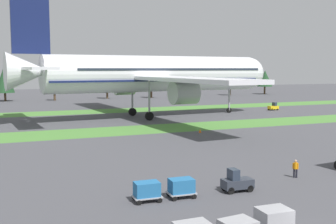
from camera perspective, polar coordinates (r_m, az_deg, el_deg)
The scene contains 11 objects.
grass_strip_near at distance 69.76m, azimuth -7.56°, elevation -2.62°, with size 320.00×10.27×0.01m, color #4C8438.
grass_strip_far at distance 101.34m, azimuth -12.25°, elevation -0.02°, with size 320.00×10.27×0.01m, color #4C8438.
airliner at distance 88.31m, azimuth -2.18°, elevation 5.29°, with size 58.03×72.06×25.90m.
baggage_tug at distance 36.18m, azimuth 9.38°, elevation -9.45°, with size 2.66×1.42×1.97m.
cargo_dolly_lead at distance 34.08m, azimuth 1.84°, elevation -10.15°, with size 2.27×1.61×1.55m.
cargo_dolly_second at distance 33.18m, azimuth -2.91°, elevation -10.61°, with size 2.27×1.61×1.55m.
pushback_tractor at distance 106.95m, azimuth 14.25°, elevation 0.68°, with size 2.69×1.50×1.97m.
ground_crew_marshaller at distance 41.82m, azimuth 17.06°, elevation -7.33°, with size 0.45×0.40×1.74m.
uld_container_1 at distance 27.74m, azimuth 14.30°, elevation -14.34°, with size 2.00×1.60×1.69m, color #A3A3A8.
taxiway_marker_0 at distance 67.77m, azimuth 4.42°, elevation -2.57°, with size 0.44×0.44×0.65m, color orange.
distant_tree_line at distance 141.56m, azimuth -14.23°, elevation 4.31°, with size 171.87×9.85×11.22m.
Camera 1 is at (-17.44, -18.68, 10.40)m, focal length 44.49 mm.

